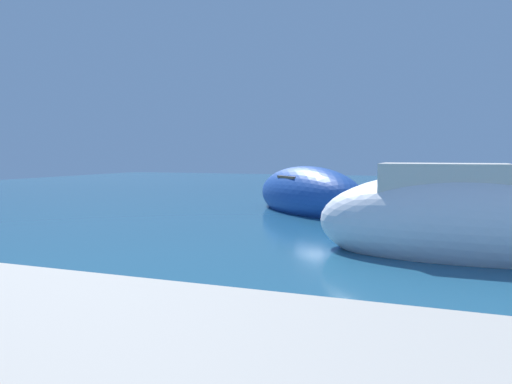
% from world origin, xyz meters
% --- Properties ---
extents(moored_boat_0, '(5.90, 6.01, 2.07)m').
position_xyz_m(moored_boat_0, '(-11.91, 9.80, 0.57)').
color(moored_boat_0, '#1E479E').
rests_on(moored_boat_0, ground).
extents(moored_boat_5, '(5.96, 2.46, 2.34)m').
position_xyz_m(moored_boat_5, '(-7.01, 3.46, 0.66)').
color(moored_boat_5, white).
rests_on(moored_boat_5, ground).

